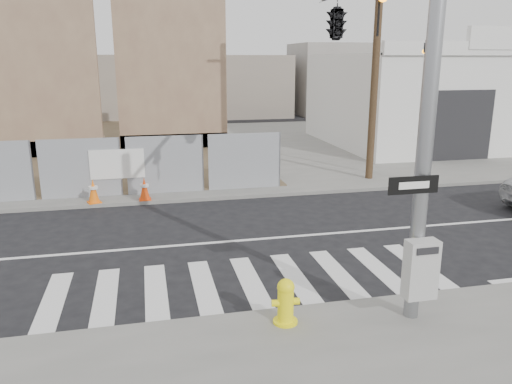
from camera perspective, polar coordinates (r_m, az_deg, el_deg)
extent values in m
plane|color=black|center=(13.20, -2.96, -5.67)|extent=(100.00, 100.00, 0.00)
cube|color=slate|center=(26.66, -8.14, 4.85)|extent=(50.00, 20.00, 0.12)
cylinder|color=gray|center=(8.74, 18.98, 7.48)|extent=(0.26, 0.26, 7.00)
cube|color=#B2B2AF|center=(9.11, 18.31, -8.39)|extent=(0.55, 0.30, 1.05)
cube|color=black|center=(8.65, 17.56, 0.77)|extent=(0.90, 0.03, 0.30)
cube|color=silver|center=(8.63, 17.63, 0.74)|extent=(0.55, 0.01, 0.12)
imported|color=black|center=(10.48, 13.94, 19.64)|extent=(0.16, 0.20, 1.00)
imported|color=black|center=(12.49, 9.23, 19.03)|extent=(0.53, 2.48, 1.00)
cylinder|color=gray|center=(19.66, 18.32, 8.56)|extent=(0.12, 0.12, 5.20)
imported|color=black|center=(19.58, 18.94, 15.84)|extent=(0.16, 0.20, 1.00)
cube|color=#7C5D4A|center=(25.67, -24.43, 12.45)|extent=(6.00, 0.50, 8.00)
cube|color=#7C5D4A|center=(26.38, -23.43, 4.68)|extent=(6.00, 1.30, 0.80)
cube|color=#7C5D4A|center=(26.24, -9.59, 13.56)|extent=(5.50, 0.50, 8.00)
cube|color=#7C5D4A|center=(26.95, -9.31, 5.90)|extent=(5.50, 1.30, 0.80)
cube|color=silver|center=(29.94, 20.06, 9.95)|extent=(12.00, 10.00, 4.80)
cube|color=silver|center=(25.80, 26.68, 14.45)|extent=(12.00, 0.30, 0.60)
cube|color=silver|center=(25.77, 26.87, 15.43)|extent=(4.00, 0.30, 1.00)
cube|color=black|center=(24.75, 22.17, 7.03)|extent=(3.40, 0.06, 3.20)
cylinder|color=#463420|center=(19.66, 13.62, 15.91)|extent=(0.28, 0.28, 10.00)
cylinder|color=#FEF00E|center=(9.14, 3.37, -14.53)|extent=(0.50, 0.50, 0.04)
cylinder|color=#FEF00E|center=(8.99, 3.40, -12.82)|extent=(0.33, 0.33, 0.66)
sphere|color=#FEF00E|center=(8.83, 3.43, -10.81)|extent=(0.31, 0.31, 0.31)
cylinder|color=#FEF00E|center=(8.92, 2.30, -12.58)|extent=(0.17, 0.14, 0.12)
cylinder|color=#FEF00E|center=(9.01, 4.50, -12.32)|extent=(0.17, 0.14, 0.12)
cube|color=orange|center=(17.10, -17.99, -1.10)|extent=(0.51, 0.51, 0.03)
cone|color=orange|center=(17.00, -18.09, 0.11)|extent=(0.45, 0.45, 0.78)
cylinder|color=silver|center=(16.97, -18.12, 0.48)|extent=(0.30, 0.30, 0.09)
cube|color=#E23E0B|center=(17.01, -12.56, -0.80)|extent=(0.40, 0.40, 0.03)
cone|color=#E23E0B|center=(16.92, -12.63, 0.38)|extent=(0.36, 0.36, 0.76)
cylinder|color=silver|center=(16.89, -12.65, 0.74)|extent=(0.29, 0.29, 0.09)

